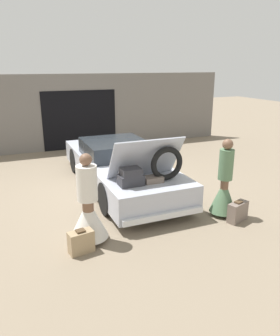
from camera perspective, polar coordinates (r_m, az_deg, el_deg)
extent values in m
plane|color=#7F705B|center=(8.86, -3.59, -3.03)|extent=(40.00, 40.00, 0.00)
cube|color=slate|center=(12.81, -10.53, 9.59)|extent=(12.00, 0.12, 2.80)
cube|color=black|center=(12.78, -10.38, 8.22)|extent=(2.80, 0.02, 2.20)
cube|color=#B2B7C6|center=(8.71, -3.65, -0.13)|extent=(1.83, 5.23, 0.58)
cube|color=#1E2328|center=(8.86, -4.38, 3.49)|extent=(1.61, 1.67, 0.41)
cylinder|color=black|center=(10.03, -11.26, 1.30)|extent=(0.18, 0.72, 0.72)
cylinder|color=black|center=(10.47, -2.18, 2.32)|extent=(0.18, 0.72, 0.72)
cylinder|color=black|center=(7.10, -5.92, -5.33)|extent=(0.18, 0.72, 0.72)
cylinder|color=black|center=(7.71, 6.19, -3.44)|extent=(0.18, 0.72, 0.72)
cube|color=silver|center=(6.49, 4.18, -8.31)|extent=(1.74, 0.10, 0.12)
cube|color=#B2B7C6|center=(6.93, 0.97, 1.72)|extent=(1.56, 0.63, 0.93)
cube|color=#2D2D33|center=(6.65, -1.58, -2.12)|extent=(0.50, 0.33, 0.22)
cube|color=#75665B|center=(6.85, 2.23, -1.97)|extent=(0.40, 0.28, 0.12)
cube|color=#2D2D33|center=(6.60, -1.60, -0.64)|extent=(0.41, 0.33, 0.15)
torus|color=black|center=(6.89, 4.70, 0.77)|extent=(0.73, 0.12, 0.73)
cylinder|color=brown|center=(6.10, -8.91, -8.99)|extent=(0.20, 0.20, 0.81)
cone|color=silver|center=(6.08, -8.92, -8.65)|extent=(0.70, 0.70, 0.73)
cylinder|color=silver|center=(5.82, -9.24, -2.61)|extent=(0.37, 0.37, 0.64)
sphere|color=brown|center=(5.69, -9.45, 1.45)|extent=(0.22, 0.22, 0.22)
cylinder|color=brown|center=(7.24, 14.32, -4.95)|extent=(0.17, 0.17, 0.81)
cone|color=#567A56|center=(7.22, 14.35, -4.65)|extent=(0.57, 0.57, 0.73)
cylinder|color=#567A56|center=(7.00, 14.77, 0.58)|extent=(0.30, 0.30, 0.64)
sphere|color=brown|center=(6.89, 15.05, 4.02)|extent=(0.22, 0.22, 0.22)
cube|color=#9E8460|center=(5.85, -10.22, -12.57)|extent=(0.45, 0.29, 0.40)
cube|color=#4C3823|center=(5.74, -10.34, -10.68)|extent=(0.17, 0.15, 0.02)
cube|color=#75665B|center=(7.11, 16.65, -7.33)|extent=(0.52, 0.34, 0.41)
cube|color=#4C3823|center=(7.02, 16.81, -5.66)|extent=(0.20, 0.17, 0.02)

